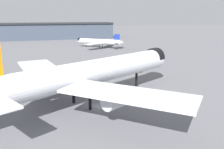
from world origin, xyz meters
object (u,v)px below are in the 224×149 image
baggage_tug_wing (58,69)px  airliner_near_gate (89,73)px  airliner_far_taxiway (99,42)px  service_truck_front (136,68)px

baggage_tug_wing → airliner_near_gate: bearing=112.4°
airliner_near_gate → baggage_tug_wing: size_ratio=17.20×
baggage_tug_wing → airliner_far_taxiway: bearing=-100.8°
airliner_far_taxiway → service_truck_front: 75.15m
airliner_far_taxiway → baggage_tug_wing: size_ratio=8.64×
airliner_far_taxiway → service_truck_front: size_ratio=5.56×
airliner_near_gate → service_truck_front: bearing=21.0°
airliner_far_taxiway → airliner_near_gate: bearing=117.6°
baggage_tug_wing → service_truck_front: bearing=179.3°
service_truck_front → airliner_far_taxiway: bearing=-7.0°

